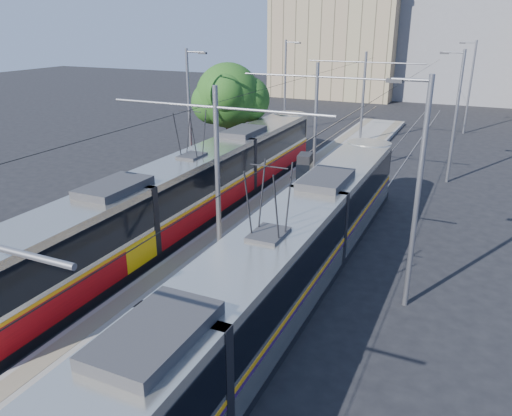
% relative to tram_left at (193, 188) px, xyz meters
% --- Properties ---
extents(ground, '(160.00, 160.00, 0.00)m').
position_rel_tram_left_xyz_m(ground, '(3.60, -11.90, -1.71)').
color(ground, black).
rests_on(ground, ground).
extents(platform, '(4.00, 50.00, 0.30)m').
position_rel_tram_left_xyz_m(platform, '(3.60, 5.10, -1.56)').
color(platform, gray).
rests_on(platform, ground).
extents(tactile_strip_left, '(0.70, 50.00, 0.01)m').
position_rel_tram_left_xyz_m(tactile_strip_left, '(2.15, 5.10, -1.40)').
color(tactile_strip_left, gray).
rests_on(tactile_strip_left, platform).
extents(tactile_strip_right, '(0.70, 50.00, 0.01)m').
position_rel_tram_left_xyz_m(tactile_strip_right, '(5.05, 5.10, -1.40)').
color(tactile_strip_right, gray).
rests_on(tactile_strip_right, platform).
extents(rails, '(8.71, 70.00, 0.03)m').
position_rel_tram_left_xyz_m(rails, '(3.60, 5.10, -1.69)').
color(rails, gray).
rests_on(rails, ground).
extents(tram_left, '(2.43, 28.67, 5.50)m').
position_rel_tram_left_xyz_m(tram_left, '(0.00, 0.00, 0.00)').
color(tram_left, black).
rests_on(tram_left, ground).
extents(tram_right, '(2.43, 29.54, 5.50)m').
position_rel_tram_left_xyz_m(tram_right, '(7.20, -7.21, 0.15)').
color(tram_right, black).
rests_on(tram_right, ground).
extents(catenary, '(9.20, 70.00, 7.00)m').
position_rel_tram_left_xyz_m(catenary, '(3.60, 2.25, 2.81)').
color(catenary, slate).
rests_on(catenary, platform).
extents(street_lamps, '(15.18, 38.22, 8.00)m').
position_rel_tram_left_xyz_m(street_lamps, '(3.60, 9.10, 2.47)').
color(street_lamps, slate).
rests_on(street_lamps, ground).
extents(shelter, '(0.90, 1.27, 2.60)m').
position_rel_tram_left_xyz_m(shelter, '(4.35, 4.26, -0.04)').
color(shelter, black).
rests_on(shelter, platform).
extents(tree, '(4.80, 4.43, 6.97)m').
position_rel_tram_left_xyz_m(tree, '(-2.99, 10.26, 3.00)').
color(tree, '#382314').
rests_on(tree, ground).
extents(building_left, '(16.32, 12.24, 13.94)m').
position_rel_tram_left_xyz_m(building_left, '(-6.40, 48.10, 5.27)').
color(building_left, gray).
rests_on(building_left, ground).
extents(building_centre, '(18.36, 14.28, 17.55)m').
position_rel_tram_left_xyz_m(building_centre, '(9.60, 52.10, 7.08)').
color(building_centre, slate).
rests_on(building_centre, ground).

